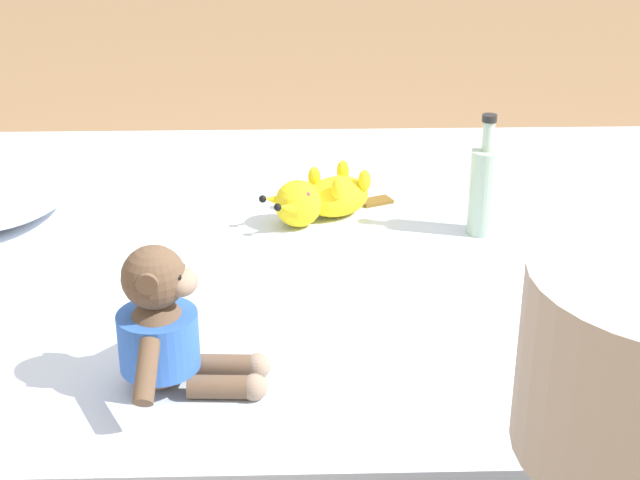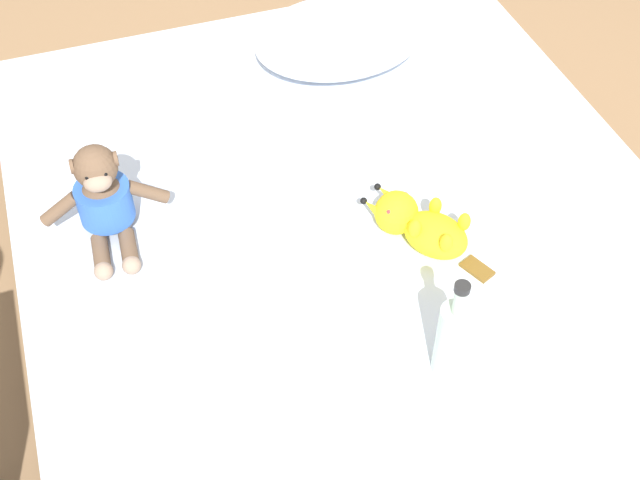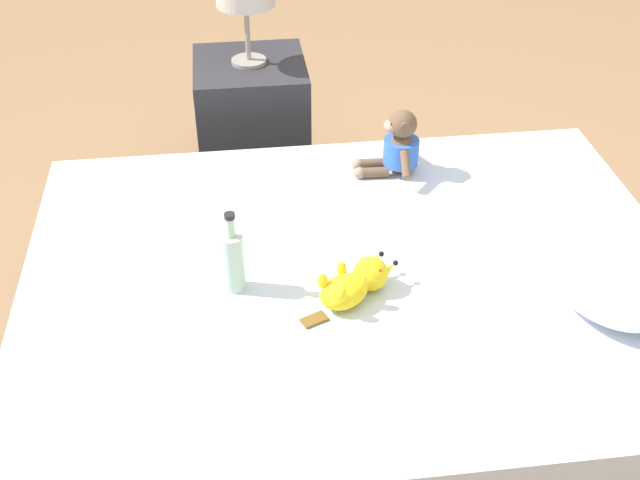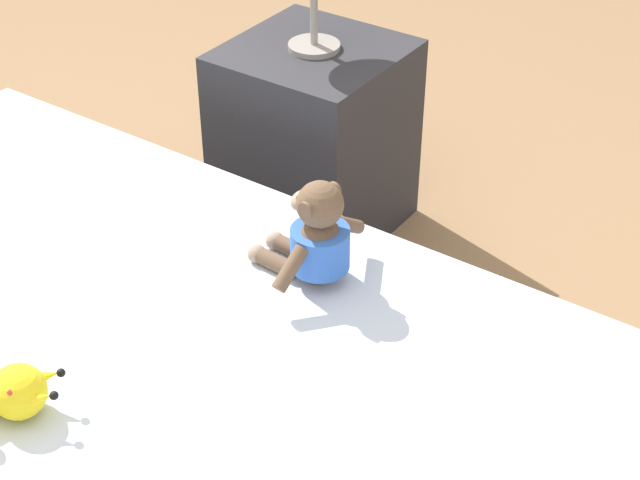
{
  "view_description": "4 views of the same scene",
  "coord_description": "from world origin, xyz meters",
  "px_view_note": "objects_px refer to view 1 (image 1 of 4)",
  "views": [
    {
      "loc": [
        -1.78,
        0.03,
        1.24
      ],
      "look_at": [
        -0.14,
        -0.02,
        0.49
      ],
      "focal_mm": 53.95,
      "sensor_mm": 36.0,
      "label": 1
    },
    {
      "loc": [
        -0.5,
        -1.14,
        1.8
      ],
      "look_at": [
        -0.1,
        -0.01,
        0.48
      ],
      "focal_mm": 46.58,
      "sensor_mm": 36.0,
      "label": 2
    },
    {
      "loc": [
        1.81,
        -0.34,
        1.88
      ],
      "look_at": [
        -0.06,
        -0.1,
        0.49
      ],
      "focal_mm": 44.99,
      "sensor_mm": 36.0,
      "label": 3
    },
    {
      "loc": [
        0.81,
        1.16,
        1.68
      ],
      "look_at": [
        -0.52,
        0.24,
        0.52
      ],
      "focal_mm": 55.67,
      "sensor_mm": 36.0,
      "label": 4
    }
  ],
  "objects_px": {
    "plush_yellow_creature": "(321,198)",
    "glass_bottle": "(484,189)",
    "bed": "(310,333)",
    "plush_monkey": "(165,331)"
  },
  "relations": [
    {
      "from": "bed",
      "to": "glass_bottle",
      "type": "relative_size",
      "value": 7.89
    },
    {
      "from": "glass_bottle",
      "to": "bed",
      "type": "bearing_deg",
      "value": 96.19
    },
    {
      "from": "bed",
      "to": "plush_yellow_creature",
      "type": "xyz_separation_m",
      "value": [
        0.12,
        -0.03,
        0.26
      ]
    },
    {
      "from": "plush_yellow_creature",
      "to": "glass_bottle",
      "type": "xyz_separation_m",
      "value": [
        -0.08,
        -0.33,
        0.05
      ]
    },
    {
      "from": "plush_monkey",
      "to": "glass_bottle",
      "type": "xyz_separation_m",
      "value": [
        0.56,
        -0.58,
        0.0
      ]
    },
    {
      "from": "bed",
      "to": "plush_yellow_creature",
      "type": "bearing_deg",
      "value": -12.06
    },
    {
      "from": "bed",
      "to": "plush_monkey",
      "type": "relative_size",
      "value": 6.99
    },
    {
      "from": "bed",
      "to": "glass_bottle",
      "type": "distance_m",
      "value": 0.48
    },
    {
      "from": "plush_yellow_creature",
      "to": "glass_bottle",
      "type": "bearing_deg",
      "value": -103.77
    },
    {
      "from": "bed",
      "to": "glass_bottle",
      "type": "xyz_separation_m",
      "value": [
        0.04,
        -0.36,
        0.31
      ]
    }
  ]
}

